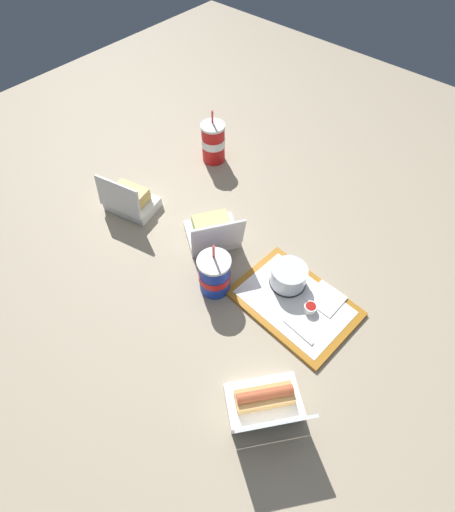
{
  "coord_description": "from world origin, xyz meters",
  "views": [
    {
      "loc": [
        -0.52,
        0.63,
        1.09
      ],
      "look_at": [
        0.01,
        0.03,
        0.05
      ],
      "focal_mm": 28.0,
      "sensor_mm": 36.0,
      "label": 1
    }
  ],
  "objects_px": {
    "ketchup_cup": "(310,308)",
    "plastic_fork": "(298,332)",
    "soda_cup_corner": "(213,142)",
    "clamshell_sandwich_corner": "(213,232)",
    "food_tray": "(294,303)",
    "cake_container": "(289,277)",
    "clamshell_sandwich_left": "(130,200)",
    "soda_cup_center": "(215,274)",
    "clamshell_hotdog_back": "(265,403)"
  },
  "relations": [
    {
      "from": "clamshell_sandwich_corner",
      "to": "soda_cup_corner",
      "type": "xyz_separation_m",
      "value": [
        0.3,
        -0.33,
        0.04
      ]
    },
    {
      "from": "clamshell_sandwich_left",
      "to": "soda_cup_center",
      "type": "relative_size",
      "value": 1.03
    },
    {
      "from": "clamshell_sandwich_corner",
      "to": "soda_cup_center",
      "type": "xyz_separation_m",
      "value": [
        -0.14,
        0.14,
        0.03
      ]
    },
    {
      "from": "soda_cup_center",
      "to": "ketchup_cup",
      "type": "bearing_deg",
      "value": -156.48
    },
    {
      "from": "ketchup_cup",
      "to": "soda_cup_corner",
      "type": "height_order",
      "value": "soda_cup_corner"
    },
    {
      "from": "cake_container",
      "to": "plastic_fork",
      "type": "distance_m",
      "value": 0.18
    },
    {
      "from": "clamshell_hotdog_back",
      "to": "food_tray",
      "type": "bearing_deg",
      "value": -68.07
    },
    {
      "from": "ketchup_cup",
      "to": "clamshell_sandwich_corner",
      "type": "relative_size",
      "value": 0.16
    },
    {
      "from": "food_tray",
      "to": "plastic_fork",
      "type": "relative_size",
      "value": 3.52
    },
    {
      "from": "food_tray",
      "to": "plastic_fork",
      "type": "xyz_separation_m",
      "value": [
        -0.07,
        0.08,
        0.01
      ]
    },
    {
      "from": "soda_cup_center",
      "to": "cake_container",
      "type": "bearing_deg",
      "value": -136.68
    },
    {
      "from": "clamshell_sandwich_left",
      "to": "cake_container",
      "type": "bearing_deg",
      "value": -170.65
    },
    {
      "from": "food_tray",
      "to": "soda_cup_center",
      "type": "distance_m",
      "value": 0.27
    },
    {
      "from": "plastic_fork",
      "to": "clamshell_sandwich_left",
      "type": "relative_size",
      "value": 0.53
    },
    {
      "from": "food_tray",
      "to": "plastic_fork",
      "type": "bearing_deg",
      "value": 131.42
    },
    {
      "from": "ketchup_cup",
      "to": "clamshell_sandwich_left",
      "type": "bearing_deg",
      "value": 5.18
    },
    {
      "from": "ketchup_cup",
      "to": "clamshell_hotdog_back",
      "type": "relative_size",
      "value": 0.16
    },
    {
      "from": "clamshell_hotdog_back",
      "to": "clamshell_sandwich_left",
      "type": "bearing_deg",
      "value": -16.9
    },
    {
      "from": "food_tray",
      "to": "cake_container",
      "type": "xyz_separation_m",
      "value": [
        0.06,
        -0.04,
        0.04
      ]
    },
    {
      "from": "food_tray",
      "to": "soda_cup_center",
      "type": "relative_size",
      "value": 1.91
    },
    {
      "from": "ketchup_cup",
      "to": "plastic_fork",
      "type": "bearing_deg",
      "value": 101.26
    },
    {
      "from": "clamshell_sandwich_left",
      "to": "soda_cup_center",
      "type": "height_order",
      "value": "soda_cup_center"
    },
    {
      "from": "cake_container",
      "to": "soda_cup_corner",
      "type": "xyz_separation_m",
      "value": [
        0.61,
        -0.31,
        0.04
      ]
    },
    {
      "from": "ketchup_cup",
      "to": "soda_cup_corner",
      "type": "distance_m",
      "value": 0.81
    },
    {
      "from": "clamshell_sandwich_corner",
      "to": "clamshell_hotdog_back",
      "type": "distance_m",
      "value": 0.6
    },
    {
      "from": "soda_cup_center",
      "to": "soda_cup_corner",
      "type": "bearing_deg",
      "value": -47.01
    },
    {
      "from": "cake_container",
      "to": "soda_cup_corner",
      "type": "relative_size",
      "value": 0.52
    },
    {
      "from": "cake_container",
      "to": "clamshell_sandwich_corner",
      "type": "height_order",
      "value": "clamshell_sandwich_corner"
    },
    {
      "from": "clamshell_hotdog_back",
      "to": "soda_cup_corner",
      "type": "bearing_deg",
      "value": -40.1
    },
    {
      "from": "soda_cup_corner",
      "to": "plastic_fork",
      "type": "bearing_deg",
      "value": 149.54
    },
    {
      "from": "cake_container",
      "to": "ketchup_cup",
      "type": "xyz_separation_m",
      "value": [
        -0.11,
        0.04,
        -0.02
      ]
    },
    {
      "from": "soda_cup_center",
      "to": "food_tray",
      "type": "bearing_deg",
      "value": -153.1
    },
    {
      "from": "soda_cup_corner",
      "to": "cake_container",
      "type": "bearing_deg",
      "value": 152.84
    },
    {
      "from": "food_tray",
      "to": "plastic_fork",
      "type": "height_order",
      "value": "plastic_fork"
    },
    {
      "from": "clamshell_hotdog_back",
      "to": "soda_cup_corner",
      "type": "height_order",
      "value": "soda_cup_corner"
    },
    {
      "from": "clamshell_hotdog_back",
      "to": "soda_cup_corner",
      "type": "xyz_separation_m",
      "value": [
        0.8,
        -0.67,
        0.04
      ]
    },
    {
      "from": "cake_container",
      "to": "clamshell_sandwich_corner",
      "type": "distance_m",
      "value": 0.31
    },
    {
      "from": "plastic_fork",
      "to": "clamshell_sandwich_corner",
      "type": "height_order",
      "value": "clamshell_sandwich_corner"
    },
    {
      "from": "cake_container",
      "to": "soda_cup_center",
      "type": "height_order",
      "value": "soda_cup_center"
    },
    {
      "from": "clamshell_sandwich_corner",
      "to": "food_tray",
      "type": "bearing_deg",
      "value": 176.03
    },
    {
      "from": "plastic_fork",
      "to": "food_tray",
      "type": "bearing_deg",
      "value": -43.29
    },
    {
      "from": "clamshell_hotdog_back",
      "to": "cake_container",
      "type": "bearing_deg",
      "value": -62.49
    },
    {
      "from": "plastic_fork",
      "to": "cake_container",
      "type": "bearing_deg",
      "value": -38.08
    },
    {
      "from": "clamshell_sandwich_left",
      "to": "soda_cup_center",
      "type": "xyz_separation_m",
      "value": [
        -0.48,
        0.05,
        0.03
      ]
    },
    {
      "from": "soda_cup_corner",
      "to": "clamshell_sandwich_left",
      "type": "bearing_deg",
      "value": 85.61
    },
    {
      "from": "plastic_fork",
      "to": "clamshell_hotdog_back",
      "type": "height_order",
      "value": "clamshell_hotdog_back"
    },
    {
      "from": "cake_container",
      "to": "clamshell_hotdog_back",
      "type": "bearing_deg",
      "value": 117.51
    },
    {
      "from": "cake_container",
      "to": "food_tray",
      "type": "bearing_deg",
      "value": 143.93
    },
    {
      "from": "food_tray",
      "to": "clamshell_sandwich_corner",
      "type": "height_order",
      "value": "clamshell_sandwich_corner"
    },
    {
      "from": "food_tray",
      "to": "soda_cup_center",
      "type": "bearing_deg",
      "value": 26.9
    }
  ]
}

